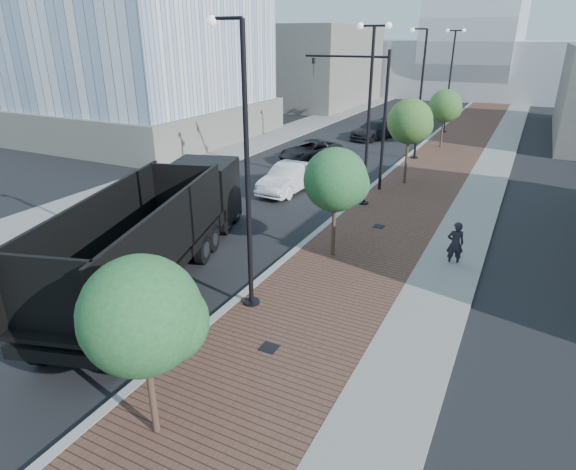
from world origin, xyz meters
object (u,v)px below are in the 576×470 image
at_px(dump_truck, 178,221).
at_px(dark_car_mid, 310,151).
at_px(white_sedan, 289,178).
at_px(pedestrian, 455,244).

height_order(dump_truck, dark_car_mid, dump_truck).
distance_m(white_sedan, pedestrian, 12.09).
xyz_separation_m(dark_car_mid, pedestrian, (12.56, -13.63, 0.19)).
height_order(dump_truck, white_sedan, dump_truck).
distance_m(dump_truck, dark_car_mid, 18.12).
relative_size(dump_truck, pedestrian, 7.50).
bearing_deg(pedestrian, white_sedan, -50.49).
bearing_deg(dark_car_mid, pedestrian, -29.73).
bearing_deg(white_sedan, dark_car_mid, 107.53).
bearing_deg(white_sedan, dump_truck, -87.18).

